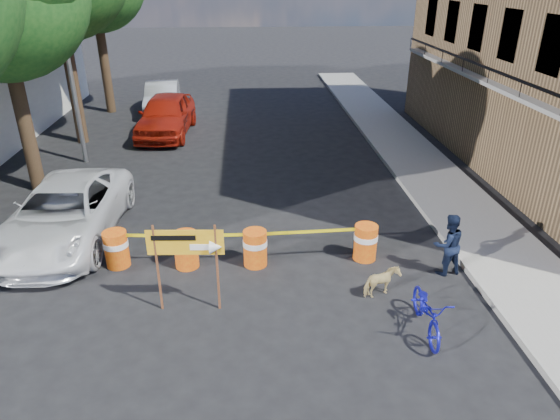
{
  "coord_description": "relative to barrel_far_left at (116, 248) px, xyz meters",
  "views": [
    {
      "loc": [
        -0.02,
        -8.44,
        6.37
      ],
      "look_at": [
        0.71,
        2.15,
        1.3
      ],
      "focal_mm": 32.0,
      "sensor_mm": 36.0,
      "label": 1
    }
  ],
  "objects": [
    {
      "name": "ground",
      "position": [
        3.18,
        -2.05,
        -0.47
      ],
      "size": [
        120.0,
        120.0,
        0.0
      ],
      "primitive_type": "plane",
      "color": "black",
      "rests_on": "ground"
    },
    {
      "name": "sidewalk_east",
      "position": [
        9.38,
        3.95,
        -0.4
      ],
      "size": [
        2.4,
        40.0,
        0.15
      ],
      "primitive_type": "cube",
      "color": "gray",
      "rests_on": "ground"
    },
    {
      "name": "streetlamp",
      "position": [
        -2.76,
        7.45,
        3.9
      ],
      "size": [
        1.25,
        0.18,
        8.0
      ],
      "color": "gray",
      "rests_on": "ground"
    },
    {
      "name": "barrel_far_left",
      "position": [
        0.0,
        0.0,
        0.0
      ],
      "size": [
        0.58,
        0.58,
        0.9
      ],
      "color": "#E2400D",
      "rests_on": "ground"
    },
    {
      "name": "barrel_mid_left",
      "position": [
        1.65,
        -0.15,
        0.0
      ],
      "size": [
        0.58,
        0.58,
        0.9
      ],
      "color": "#E2400D",
      "rests_on": "ground"
    },
    {
      "name": "barrel_mid_right",
      "position": [
        3.28,
        -0.19,
        0.0
      ],
      "size": [
        0.58,
        0.58,
        0.9
      ],
      "color": "#E2400D",
      "rests_on": "ground"
    },
    {
      "name": "barrel_far_right",
      "position": [
        5.96,
        -0.09,
        0.0
      ],
      "size": [
        0.58,
        0.58,
        0.9
      ],
      "color": "#E2400D",
      "rests_on": "ground"
    },
    {
      "name": "detour_sign",
      "position": [
        2.1,
        -1.86,
        0.97
      ],
      "size": [
        1.53,
        0.3,
        1.96
      ],
      "rotation": [
        0.0,
        0.0,
        -0.06
      ],
      "color": "#592D19",
      "rests_on": "ground"
    },
    {
      "name": "pedestrian",
      "position": [
        7.68,
        -0.85,
        0.28
      ],
      "size": [
        0.82,
        0.69,
        1.5
      ],
      "primitive_type": "imported",
      "rotation": [
        0.0,
        0.0,
        3.33
      ],
      "color": "black",
      "rests_on": "ground"
    },
    {
      "name": "bicycle",
      "position": [
        6.54,
        -2.87,
        0.4
      ],
      "size": [
        0.67,
        0.96,
        1.75
      ],
      "primitive_type": "imported",
      "rotation": [
        0.0,
        0.0,
        -0.06
      ],
      "color": "#1515AA",
      "rests_on": "ground"
    },
    {
      "name": "dog",
      "position": [
        5.96,
        -1.66,
        -0.13
      ],
      "size": [
        0.88,
        0.67,
        0.67
      ],
      "primitive_type": "imported",
      "rotation": [
        0.0,
        0.0,
        2.0
      ],
      "color": "#D1B977",
      "rests_on": "ground"
    },
    {
      "name": "suv_white",
      "position": [
        -1.59,
        1.45,
        0.27
      ],
      "size": [
        2.65,
        5.45,
        1.49
      ],
      "primitive_type": "imported",
      "rotation": [
        0.0,
        0.0,
        -0.03
      ],
      "color": "silver",
      "rests_on": "ground"
    },
    {
      "name": "sedan_red",
      "position": [
        -0.26,
        10.83,
        0.39
      ],
      "size": [
        2.34,
        5.15,
        1.71
      ],
      "primitive_type": "imported",
      "rotation": [
        0.0,
        0.0,
        -0.06
      ],
      "color": "#A41C0D",
      "rests_on": "ground"
    },
    {
      "name": "sedan_silver",
      "position": [
        -0.97,
        14.64,
        0.26
      ],
      "size": [
        1.88,
        4.55,
        1.47
      ],
      "primitive_type": "imported",
      "rotation": [
        0.0,
        0.0,
        0.08
      ],
      "color": "silver",
      "rests_on": "ground"
    }
  ]
}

